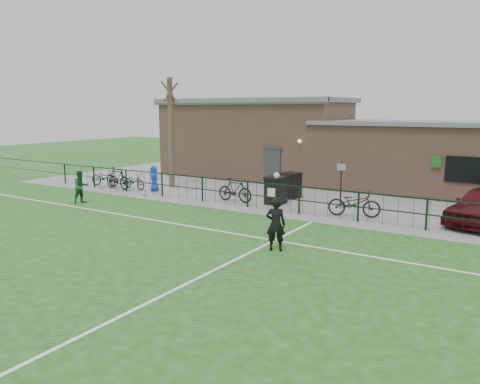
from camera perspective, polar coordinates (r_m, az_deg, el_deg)
The scene contains 20 objects.
ground at distance 13.72m, azimuth -11.38°, elevation -8.46°, with size 90.00×90.00×0.00m, color #1A4F17.
paving_strip at distance 24.95m, azimuth 10.51°, elevation -0.03°, with size 34.00×13.00×0.02m, color slate.
pitch_line_touch at distance 19.86m, azimuth 4.33°, elevation -2.49°, with size 28.00×0.10×0.01m, color white.
pitch_line_mid at distance 16.70m, azimuth -1.84°, elevation -4.89°, with size 28.00×0.10×0.01m, color white.
pitch_line_perp at distance 12.48m, azimuth -4.61°, elevation -10.16°, with size 0.10×16.00×0.01m, color white.
perimeter_fence at distance 19.92m, azimuth 4.63°, elevation -0.71°, with size 28.00×0.10×1.20m, color black.
bare_tree at distance 26.21m, azimuth -8.43°, elevation 7.10°, with size 0.30×0.30×6.00m, color #4D3E2F.
wheelie_bin_left at distance 21.44m, azimuth 4.40°, elevation 0.10°, with size 0.78×0.89×1.19m, color black.
wheelie_bin_right at distance 22.98m, azimuth 6.12°, elevation 0.71°, with size 0.76×0.87×1.16m, color black.
sign_post at distance 21.35m, azimuth 12.20°, elevation 0.97°, with size 0.06×0.06×2.00m, color black.
bicycle_a at distance 27.53m, azimuth -16.14°, elevation 1.72°, with size 0.64×1.83×0.96m, color black.
bicycle_b at distance 26.25m, azimuth -14.73°, elevation 1.64°, with size 0.56×1.97×1.18m, color black.
bicycle_c at distance 26.04m, azimuth -12.77°, elevation 1.31°, with size 0.58×1.67×0.88m, color black.
bicycle_d at distance 21.88m, azimuth -0.63°, elevation 0.24°, with size 0.52×1.85×1.11m, color black.
bicycle_e at distance 19.43m, azimuth 13.74°, elevation -1.34°, with size 0.73×2.08×1.09m, color black.
spectator_child at distance 25.12m, azimuth -10.43°, elevation 1.63°, with size 0.66×0.43×1.35m, color blue.
goalkeeper_kick at distance 14.48m, azimuth 4.38°, elevation -3.76°, with size 1.95×3.24×2.01m.
outfield_player at distance 22.87m, azimuth -18.81°, elevation 0.60°, with size 0.74×0.58×1.52m, color #1A5D2B.
ball_ground at distance 24.05m, azimuth -11.67°, elevation -0.20°, with size 0.22×0.22×0.22m, color silver.
clubhouse at distance 27.76m, azimuth 11.29°, elevation 5.56°, with size 24.25×5.40×4.96m.
Camera 1 is at (9.08, -9.33, 4.32)m, focal length 35.00 mm.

